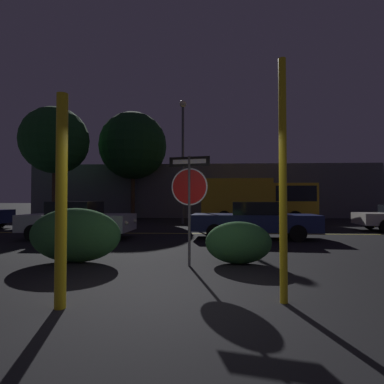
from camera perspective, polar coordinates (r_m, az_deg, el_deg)
ground_plane at (r=4.75m, az=-1.99°, el=-19.72°), size 260.00×260.00×0.00m
road_center_stripe at (r=13.31m, az=1.15°, el=-7.90°), size 33.69×0.12×0.01m
stop_sign at (r=6.77m, az=-0.51°, el=0.88°), size 0.93×0.22×2.48m
yellow_pole_left at (r=4.51m, az=-23.64°, el=-1.40°), size 0.16×0.16×2.97m
yellow_pole_right at (r=4.55m, az=16.94°, el=2.32°), size 0.11×0.11×3.56m
hedge_bush_1 at (r=7.71m, az=-21.37°, el=-7.66°), size 2.20×0.85×1.29m
hedge_bush_2 at (r=7.13m, az=8.85°, el=-9.51°), size 1.53×0.75×0.98m
passing_car_1 at (r=12.36m, az=-20.87°, el=-4.99°), size 4.19×2.08×1.42m
passing_car_2 at (r=11.91m, az=11.81°, el=-5.21°), size 4.97×2.14×1.41m
delivery_truck at (r=19.23m, az=12.59°, el=-1.26°), size 6.94×2.67×2.78m
street_lamp at (r=19.01m, az=-1.75°, el=8.62°), size 0.43×0.43×7.76m
tree_0 at (r=24.79m, az=-11.17°, el=8.61°), size 5.39×5.39×8.53m
tree_1 at (r=22.82m, az=-24.65°, el=8.89°), size 4.55×4.55×7.84m
building_backdrop at (r=26.19m, az=2.07°, el=0.12°), size 28.86×3.45×4.45m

